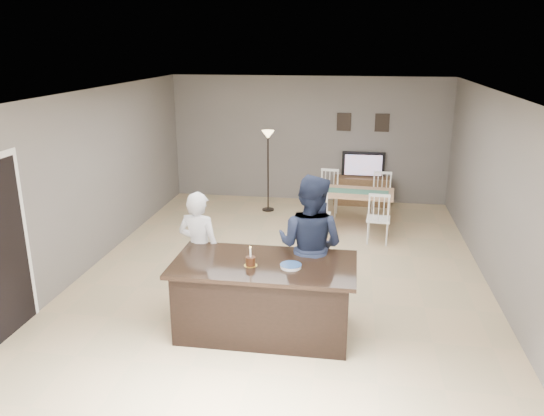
% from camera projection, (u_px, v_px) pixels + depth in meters
% --- Properties ---
extents(floor, '(8.00, 8.00, 0.00)m').
position_uv_depth(floor, '(284.00, 271.00, 8.16)').
color(floor, tan).
rests_on(floor, ground).
extents(room_shell, '(8.00, 8.00, 8.00)m').
position_uv_depth(room_shell, '(285.00, 164.00, 7.66)').
color(room_shell, slate).
rests_on(room_shell, floor).
extents(kitchen_island, '(2.15, 1.10, 0.90)m').
position_uv_depth(kitchen_island, '(264.00, 297.00, 6.33)').
color(kitchen_island, black).
rests_on(kitchen_island, floor).
extents(tv_console, '(1.20, 0.40, 0.60)m').
position_uv_depth(tv_console, '(362.00, 191.00, 11.46)').
color(tv_console, brown).
rests_on(tv_console, floor).
extents(television, '(0.91, 0.12, 0.53)m').
position_uv_depth(television, '(363.00, 165.00, 11.35)').
color(television, black).
rests_on(television, tv_console).
extents(tv_screen_glow, '(0.78, 0.00, 0.78)m').
position_uv_depth(tv_screen_glow, '(363.00, 165.00, 11.28)').
color(tv_screen_glow, '#D45017').
rests_on(tv_screen_glow, tv_console).
extents(picture_frames, '(1.10, 0.02, 0.38)m').
position_uv_depth(picture_frames, '(363.00, 122.00, 11.22)').
color(picture_frames, black).
rests_on(picture_frames, room_shell).
extents(woman, '(0.64, 0.48, 1.57)m').
position_uv_depth(woman, '(199.00, 250.00, 6.89)').
color(woman, silver).
rests_on(woman, floor).
extents(man, '(1.08, 0.95, 1.84)m').
position_uv_depth(man, '(310.00, 246.00, 6.64)').
color(man, '#181F35').
rests_on(man, floor).
extents(birthday_cake, '(0.15, 0.15, 0.24)m').
position_uv_depth(birthday_cake, '(251.00, 261.00, 6.10)').
color(birthday_cake, gold).
rests_on(birthday_cake, kitchen_island).
extents(plate_stack, '(0.25, 0.25, 0.04)m').
position_uv_depth(plate_stack, '(291.00, 266.00, 6.06)').
color(plate_stack, white).
rests_on(plate_stack, kitchen_island).
extents(dining_table, '(1.58, 1.82, 0.93)m').
position_uv_depth(dining_table, '(352.00, 198.00, 9.90)').
color(dining_table, tan).
rests_on(dining_table, floor).
extents(floor_lamp, '(0.25, 0.25, 1.68)m').
position_uv_depth(floor_lamp, '(268.00, 149.00, 10.74)').
color(floor_lamp, black).
rests_on(floor_lamp, floor).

